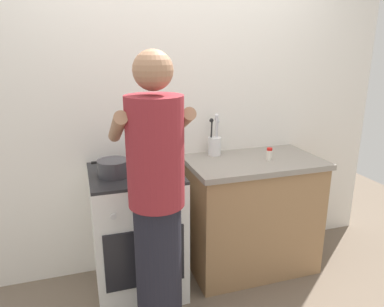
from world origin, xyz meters
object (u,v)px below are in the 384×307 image
Objects in this scene: mixing_bowl at (153,162)px; utensil_crock at (215,143)px; pot at (113,168)px; spice_bottle at (269,154)px; person at (157,211)px; stove_range at (137,232)px.

mixing_bowl is 0.55m from utensil_crock.
pot is 1.06× the size of mixing_bowl.
person is at bearing -152.13° from spice_bottle.
mixing_bowl is 2.75× the size of spice_bottle.
utensil_crock is at bearing 17.36° from stove_range.
utensil_crock reaches higher than mixing_bowl.
spice_bottle is (0.86, -0.08, -0.00)m from mixing_bowl.
mixing_bowl reaches higher than stove_range.
stove_range is at bearing 177.46° from spice_bottle.
pot is 2.91× the size of spice_bottle.
mixing_bowl is at bearing 174.42° from spice_bottle.
pot is at bearing -162.89° from utensil_crock.
stove_range is at bearing -162.64° from utensil_crock.
stove_range is 1.11m from spice_bottle.
person reaches higher than stove_range.
mixing_bowl is 0.79× the size of utensil_crock.
stove_range is 0.52m from mixing_bowl.
pot is 0.29m from mixing_bowl.
pot is 0.83× the size of utensil_crock.
utensil_crock is at bearing 17.80° from mixing_bowl.
utensil_crock is at bearing 143.48° from spice_bottle.
stove_range is 0.52m from pot.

